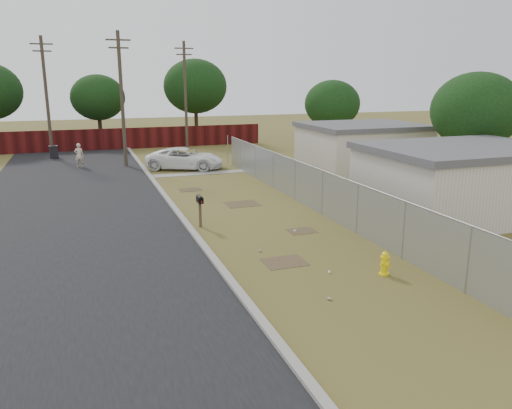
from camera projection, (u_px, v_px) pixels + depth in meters
name	position (u px, v px, depth m)	size (l,w,h in m)	color
ground	(257.00, 221.00, 21.45)	(120.00, 120.00, 0.00)	brown
street	(87.00, 193.00, 26.62)	(15.10, 60.00, 0.12)	black
chainlink_fence	(313.00, 192.00, 23.20)	(0.10, 27.06, 2.02)	gray
privacy_fence	(91.00, 140.00, 42.14)	(30.00, 0.12, 1.80)	#4B1010
utility_poles	(121.00, 95.00, 38.00)	(12.60, 8.24, 9.00)	#473A2F
houses	(406.00, 162.00, 27.07)	(9.30, 17.24, 3.10)	beige
horizon_trees	(173.00, 94.00, 42.11)	(33.32, 31.94, 7.78)	#352617
fire_hydrant	(385.00, 264.00, 15.47)	(0.39, 0.39, 0.79)	yellow
mailbox	(200.00, 202.00, 20.30)	(0.20, 0.57, 1.34)	brown
pickup_truck	(185.00, 158.00, 33.53)	(2.37, 5.14, 1.43)	white
pedestrian	(79.00, 155.00, 34.16)	(0.60, 0.40, 1.66)	beige
trash_bin	(54.00, 152.00, 37.95)	(0.69, 0.70, 0.98)	black
scattered_litter	(301.00, 260.00, 16.74)	(2.22, 6.24, 0.07)	silver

